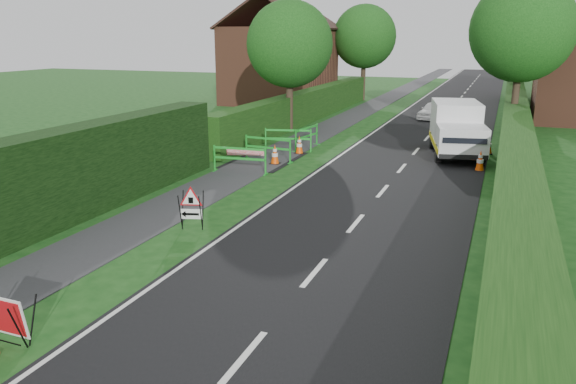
% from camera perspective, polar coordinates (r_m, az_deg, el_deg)
% --- Properties ---
extents(ground, '(120.00, 120.00, 0.00)m').
position_cam_1_polar(ground, '(12.31, -10.03, -8.19)').
color(ground, '#134012').
rests_on(ground, ground).
extents(road_surface, '(6.00, 90.00, 0.02)m').
position_cam_1_polar(road_surface, '(44.97, 16.78, 8.70)').
color(road_surface, black).
rests_on(road_surface, ground).
extents(footpath, '(2.00, 90.00, 0.02)m').
position_cam_1_polar(footpath, '(45.73, 9.83, 9.24)').
color(footpath, '#2D2D30').
rests_on(footpath, ground).
extents(hedge_west_near, '(1.10, 18.00, 2.50)m').
position_cam_1_polar(hedge_west_near, '(15.37, -26.29, -4.73)').
color(hedge_west_near, black).
rests_on(hedge_west_near, ground).
extents(hedge_west_far, '(1.00, 24.00, 1.80)m').
position_cam_1_polar(hedge_west_far, '(33.78, 1.97, 7.25)').
color(hedge_west_far, '#14380F').
rests_on(hedge_west_far, ground).
extents(hedge_east, '(1.20, 50.00, 1.50)m').
position_cam_1_polar(hedge_east, '(26.04, 21.94, 3.60)').
color(hedge_east, '#14380F').
rests_on(hedge_east, ground).
extents(house_west, '(7.50, 7.40, 7.88)m').
position_cam_1_polar(house_west, '(42.72, -0.86, 12.91)').
color(house_west, brown).
rests_on(house_west, ground).
extents(tree_nw, '(4.40, 4.40, 6.70)m').
position_cam_1_polar(tree_nw, '(29.53, 0.16, 14.78)').
color(tree_nw, '#2D2116').
rests_on(tree_nw, ground).
extents(tree_ne, '(5.20, 5.20, 7.79)m').
position_cam_1_polar(tree_ne, '(31.57, 22.72, 14.93)').
color(tree_ne, '#2D2116').
rests_on(tree_ne, ground).
extents(tree_fw, '(4.80, 4.80, 7.24)m').
position_cam_1_polar(tree_fw, '(44.84, 7.78, 15.38)').
color(tree_fw, '#2D2116').
rests_on(tree_fw, ground).
extents(tree_fe, '(4.20, 4.20, 6.33)m').
position_cam_1_polar(tree_fe, '(47.58, 22.32, 13.66)').
color(tree_fe, '#2D2116').
rests_on(tree_fe, ground).
extents(red_rect_sign, '(1.01, 0.61, 0.84)m').
position_cam_1_polar(red_rect_sign, '(10.51, -27.06, -11.19)').
color(red_rect_sign, black).
rests_on(red_rect_sign, ground).
extents(triangle_sign, '(0.85, 0.85, 1.00)m').
position_cam_1_polar(triangle_sign, '(14.72, -9.94, -1.30)').
color(triangle_sign, black).
rests_on(triangle_sign, ground).
extents(works_van, '(2.79, 5.07, 2.19)m').
position_cam_1_polar(works_van, '(24.82, 16.77, 6.25)').
color(works_van, silver).
rests_on(works_van, ground).
extents(traffic_cone_0, '(0.38, 0.38, 0.79)m').
position_cam_1_polar(traffic_cone_0, '(22.23, 18.94, 3.02)').
color(traffic_cone_0, black).
rests_on(traffic_cone_0, ground).
extents(traffic_cone_1, '(0.38, 0.38, 0.79)m').
position_cam_1_polar(traffic_cone_1, '(24.05, 18.43, 3.97)').
color(traffic_cone_1, black).
rests_on(traffic_cone_1, ground).
extents(traffic_cone_2, '(0.38, 0.38, 0.79)m').
position_cam_1_polar(traffic_cone_2, '(25.63, 19.71, 4.54)').
color(traffic_cone_2, black).
rests_on(traffic_cone_2, ground).
extents(traffic_cone_3, '(0.38, 0.38, 0.79)m').
position_cam_1_polar(traffic_cone_3, '(22.18, -1.34, 3.84)').
color(traffic_cone_3, black).
rests_on(traffic_cone_3, ground).
extents(traffic_cone_4, '(0.38, 0.38, 0.79)m').
position_cam_1_polar(traffic_cone_4, '(24.15, 1.16, 4.82)').
color(traffic_cone_4, black).
rests_on(traffic_cone_4, ground).
extents(ped_barrier_0, '(2.08, 0.53, 1.00)m').
position_cam_1_polar(ped_barrier_0, '(20.73, -4.94, 3.63)').
color(ped_barrier_0, green).
rests_on(ped_barrier_0, ground).
extents(ped_barrier_1, '(2.08, 0.53, 1.00)m').
position_cam_1_polar(ped_barrier_1, '(22.69, -2.05, 4.72)').
color(ped_barrier_1, green).
rests_on(ped_barrier_1, ground).
extents(ped_barrier_2, '(2.08, 0.85, 1.00)m').
position_cam_1_polar(ped_barrier_2, '(24.70, 0.02, 5.63)').
color(ped_barrier_2, green).
rests_on(ped_barrier_2, ground).
extents(ped_barrier_3, '(0.66, 2.09, 1.00)m').
position_cam_1_polar(ped_barrier_3, '(25.30, 1.91, 5.85)').
color(ped_barrier_3, green).
rests_on(ped_barrier_3, ground).
extents(redwhite_plank, '(1.46, 0.42, 0.25)m').
position_cam_1_polar(redwhite_plank, '(22.47, -4.33, 2.94)').
color(redwhite_plank, red).
rests_on(redwhite_plank, ground).
extents(hatchback_car, '(1.85, 3.32, 1.07)m').
position_cam_1_polar(hatchback_car, '(35.43, 14.59, 8.02)').
color(hatchback_car, silver).
rests_on(hatchback_car, ground).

